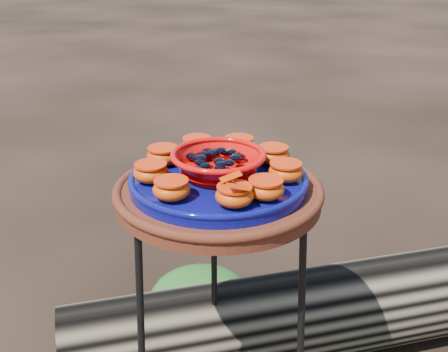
{
  "coord_description": "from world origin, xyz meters",
  "views": [
    {
      "loc": [
        -0.07,
        -1.1,
        1.24
      ],
      "look_at": [
        0.01,
        0.0,
        0.76
      ],
      "focal_mm": 45.0,
      "sensor_mm": 36.0,
      "label": 1
    }
  ],
  "objects": [
    {
      "name": "orange_half_3",
      "position": [
        0.13,
        0.06,
        0.78
      ],
      "size": [
        0.07,
        0.07,
        0.04
      ],
      "primitive_type": "ellipsoid",
      "color": "#B13908",
      "rests_on": "cobalt_plate"
    },
    {
      "name": "orange_half_1",
      "position": [
        0.09,
        -0.11,
        0.78
      ],
      "size": [
        0.07,
        0.07,
        0.04
      ],
      "primitive_type": "ellipsoid",
      "color": "#B13908",
      "rests_on": "cobalt_plate"
    },
    {
      "name": "glass_gems",
      "position": [
        0.0,
        0.0,
        0.83
      ],
      "size": [
        0.15,
        0.15,
        0.03
      ],
      "primitive_type": null,
      "color": "black",
      "rests_on": "red_bowl"
    },
    {
      "name": "driftwood_log",
      "position": [
        0.32,
        0.32,
        0.14
      ],
      "size": [
        1.58,
        0.69,
        0.29
      ],
      "primitive_type": null,
      "rotation": [
        0.0,
        0.0,
        0.19
      ],
      "color": "black",
      "rests_on": "ground"
    },
    {
      "name": "terracotta_saucer",
      "position": [
        0.0,
        0.0,
        0.72
      ],
      "size": [
        0.44,
        0.44,
        0.04
      ],
      "primitive_type": "cylinder",
      "color": "#3B170C",
      "rests_on": "plant_stand"
    },
    {
      "name": "orange_half_0",
      "position": [
        0.02,
        -0.14,
        0.78
      ],
      "size": [
        0.07,
        0.07,
        0.04
      ],
      "primitive_type": "ellipsoid",
      "color": "#B13908",
      "rests_on": "cobalt_plate"
    },
    {
      "name": "red_bowl",
      "position": [
        0.0,
        0.0,
        0.79
      ],
      "size": [
        0.19,
        0.19,
        0.05
      ],
      "primitive_type": null,
      "color": "red",
      "rests_on": "cobalt_plate"
    },
    {
      "name": "orange_half_6",
      "position": [
        -0.12,
        0.08,
        0.78
      ],
      "size": [
        0.07,
        0.07,
        0.04
      ],
      "primitive_type": "ellipsoid",
      "color": "#B13908",
      "rests_on": "cobalt_plate"
    },
    {
      "name": "plant_stand",
      "position": [
        0.0,
        0.0,
        0.35
      ],
      "size": [
        0.44,
        0.44,
        0.7
      ],
      "primitive_type": null,
      "color": "black",
      "rests_on": "ground"
    },
    {
      "name": "orange_half_5",
      "position": [
        -0.04,
        0.14,
        0.78
      ],
      "size": [
        0.07,
        0.07,
        0.04
      ],
      "primitive_type": "ellipsoid",
      "color": "#B13908",
      "rests_on": "cobalt_plate"
    },
    {
      "name": "orange_half_2",
      "position": [
        0.14,
        -0.03,
        0.78
      ],
      "size": [
        0.07,
        0.07,
        0.04
      ],
      "primitive_type": "ellipsoid",
      "color": "#B13908",
      "rests_on": "cobalt_plate"
    },
    {
      "name": "butterfly",
      "position": [
        0.02,
        -0.14,
        0.81
      ],
      "size": [
        0.1,
        0.07,
        0.02
      ],
      "primitive_type": null,
      "rotation": [
        0.0,
        0.0,
        0.21
      ],
      "color": "#CC2F00",
      "rests_on": "orange_half_0"
    },
    {
      "name": "orange_half_8",
      "position": [
        -0.1,
        -0.1,
        0.78
      ],
      "size": [
        0.07,
        0.07,
        0.04
      ],
      "primitive_type": "ellipsoid",
      "color": "#B13908",
      "rests_on": "cobalt_plate"
    },
    {
      "name": "foliage_back",
      "position": [
        -0.03,
        0.51,
        0.09
      ],
      "size": [
        0.35,
        0.35,
        0.18
      ],
      "primitive_type": "ellipsoid",
      "color": "#174A1B",
      "rests_on": "ground"
    },
    {
      "name": "orange_half_7",
      "position": [
        -0.14,
        -0.02,
        0.78
      ],
      "size": [
        0.07,
        0.07,
        0.04
      ],
      "primitive_type": "ellipsoid",
      "color": "#B13908",
      "rests_on": "cobalt_plate"
    },
    {
      "name": "orange_half_4",
      "position": [
        0.06,
        0.13,
        0.78
      ],
      "size": [
        0.07,
        0.07,
        0.04
      ],
      "primitive_type": "ellipsoid",
      "color": "#B13908",
      "rests_on": "cobalt_plate"
    },
    {
      "name": "cobalt_plate",
      "position": [
        0.0,
        0.0,
        0.75
      ],
      "size": [
        0.38,
        0.38,
        0.03
      ],
      "primitive_type": "cylinder",
      "color": "#00004B",
      "rests_on": "terracotta_saucer"
    }
  ]
}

